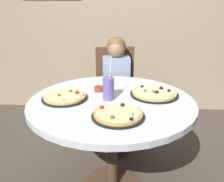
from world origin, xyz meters
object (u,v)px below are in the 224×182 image
object	(u,v)px
pizza_veggie	(154,93)
plate_small	(104,82)
dining_table	(112,114)
pizza_cheese	(118,115)
chair_wooden	(115,88)
sauce_bowl	(99,89)
pizza_pepperoni	(65,97)
soda_cup	(108,88)
diner_child	(117,99)

from	to	relation	value
pizza_veggie	plate_small	bearing A→B (deg)	146.28
dining_table	plate_small	size ratio (longest dim) A/B	6.47
pizza_cheese	plate_small	bearing A→B (deg)	102.20
chair_wooden	sauce_bowl	world-z (taller)	chair_wooden
dining_table	pizza_pepperoni	world-z (taller)	pizza_pepperoni
pizza_veggie	pizza_pepperoni	distance (m)	0.65
pizza_veggie	sauce_bowl	xyz separation A→B (m)	(-0.42, 0.06, 0.00)
pizza_pepperoni	plate_small	distance (m)	0.45
sauce_bowl	pizza_pepperoni	bearing A→B (deg)	-142.80
dining_table	chair_wooden	bearing A→B (deg)	90.75
dining_table	pizza_veggie	xyz separation A→B (m)	(0.31, 0.12, 0.12)
pizza_pepperoni	soda_cup	distance (m)	0.32
diner_child	sauce_bowl	world-z (taller)	diner_child
pizza_veggie	soda_cup	world-z (taller)	soda_cup
pizza_cheese	plate_small	size ratio (longest dim) A/B	1.79
pizza_pepperoni	chair_wooden	bearing A→B (deg)	69.67
pizza_pepperoni	sauce_bowl	xyz separation A→B (m)	(0.22, 0.17, 0.00)
pizza_pepperoni	plate_small	world-z (taller)	pizza_pepperoni
soda_cup	plate_small	bearing A→B (deg)	99.43
pizza_pepperoni	soda_cup	world-z (taller)	soda_cup
pizza_veggie	plate_small	size ratio (longest dim) A/B	1.96
dining_table	pizza_veggie	bearing A→B (deg)	20.69
pizza_pepperoni	pizza_veggie	bearing A→B (deg)	9.74
diner_child	plate_small	distance (m)	0.42
sauce_bowl	diner_child	bearing A→B (deg)	76.99
diner_child	soda_cup	xyz separation A→B (m)	(-0.03, -0.67, 0.35)
pizza_cheese	chair_wooden	bearing A→B (deg)	93.39
pizza_cheese	plate_small	xyz separation A→B (m)	(-0.14, 0.64, -0.01)
pizza_veggie	dining_table	bearing A→B (deg)	-159.31
dining_table	plate_small	distance (m)	0.40
plate_small	pizza_cheese	bearing A→B (deg)	-77.80
dining_table	plate_small	xyz separation A→B (m)	(-0.08, 0.38, 0.11)
dining_table	pizza_cheese	bearing A→B (deg)	-78.18
chair_wooden	plate_small	size ratio (longest dim) A/B	5.28
dining_table	soda_cup	size ratio (longest dim) A/B	3.78
chair_wooden	diner_child	distance (m)	0.19
diner_child	soda_cup	distance (m)	0.76
chair_wooden	pizza_cheese	bearing A→B (deg)	-86.61
diner_child	soda_cup	size ratio (longest dim) A/B	3.51
dining_table	pizza_cheese	world-z (taller)	pizza_cheese
dining_table	soda_cup	bearing A→B (deg)	147.33
diner_child	pizza_veggie	size ratio (longest dim) A/B	3.06
plate_small	pizza_pepperoni	bearing A→B (deg)	-123.73
chair_wooden	pizza_pepperoni	size ratio (longest dim) A/B	2.93
pizza_pepperoni	soda_cup	bearing A→B (deg)	1.53
dining_table	soda_cup	world-z (taller)	soda_cup
pizza_veggie	pizza_cheese	distance (m)	0.46
pizza_pepperoni	pizza_cheese	bearing A→B (deg)	-35.23
pizza_cheese	pizza_pepperoni	world-z (taller)	same
diner_child	sauce_bowl	distance (m)	0.60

